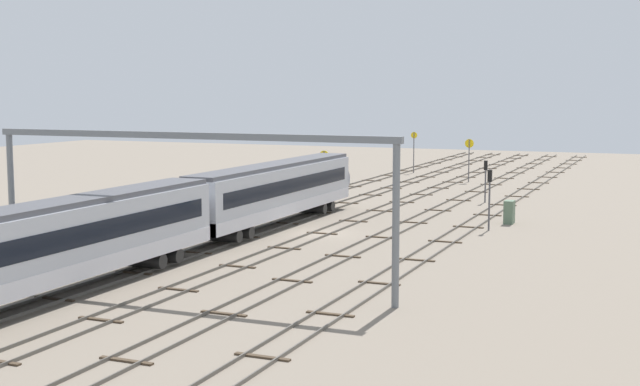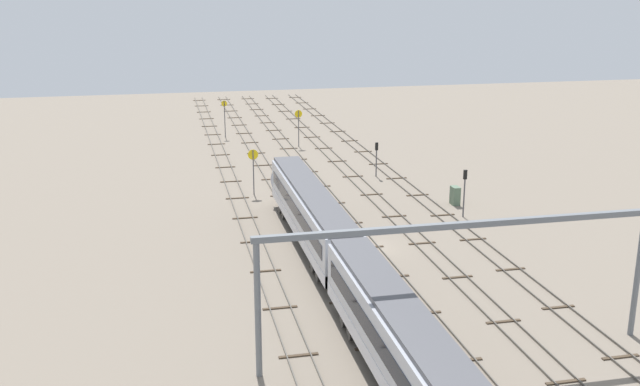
{
  "view_description": "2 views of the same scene",
  "coord_description": "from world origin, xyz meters",
  "px_view_note": "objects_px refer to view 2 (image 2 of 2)",
  "views": [
    {
      "loc": [
        -57.84,
        -24.1,
        10.39
      ],
      "look_at": [
        7.09,
        3.14,
        2.13
      ],
      "focal_mm": 48.1,
      "sensor_mm": 36.0,
      "label": 1
    },
    {
      "loc": [
        -55.73,
        16.43,
        21.28
      ],
      "look_at": [
        6.93,
        2.77,
        3.03
      ],
      "focal_mm": 41.06,
      "sensor_mm": 36.0,
      "label": 2
    }
  ],
  "objects_px": {
    "speed_sign_mid_trackside": "(299,122)",
    "speed_sign_far_trackside": "(225,114)",
    "relay_cabinet": "(455,196)",
    "signal_light_trackside_approach": "(465,186)",
    "speed_sign_distant_end": "(253,164)",
    "signal_light_trackside_departure": "(376,154)",
    "overhead_gantry": "(461,251)"
  },
  "relations": [
    {
      "from": "speed_sign_mid_trackside",
      "to": "speed_sign_far_trackside",
      "type": "xyz_separation_m",
      "value": [
        8.63,
        9.24,
        0.01
      ]
    },
    {
      "from": "speed_sign_mid_trackside",
      "to": "relay_cabinet",
      "type": "bearing_deg",
      "value": -161.33
    },
    {
      "from": "speed_sign_mid_trackside",
      "to": "speed_sign_far_trackside",
      "type": "distance_m",
      "value": 12.65
    },
    {
      "from": "signal_light_trackside_approach",
      "to": "relay_cabinet",
      "type": "relative_size",
      "value": 2.48
    },
    {
      "from": "speed_sign_distant_end",
      "to": "signal_light_trackside_departure",
      "type": "relative_size",
      "value": 1.21
    },
    {
      "from": "speed_sign_far_trackside",
      "to": "speed_sign_distant_end",
      "type": "height_order",
      "value": "speed_sign_far_trackside"
    },
    {
      "from": "speed_sign_far_trackside",
      "to": "speed_sign_distant_end",
      "type": "bearing_deg",
      "value": -179.63
    },
    {
      "from": "speed_sign_distant_end",
      "to": "relay_cabinet",
      "type": "xyz_separation_m",
      "value": [
        -8.03,
        -19.31,
        -2.34
      ]
    },
    {
      "from": "speed_sign_mid_trackside",
      "to": "relay_cabinet",
      "type": "xyz_separation_m",
      "value": [
        -30.4,
        -10.27,
        -2.43
      ]
    },
    {
      "from": "signal_light_trackside_approach",
      "to": "relay_cabinet",
      "type": "distance_m",
      "value": 4.57
    },
    {
      "from": "speed_sign_far_trackside",
      "to": "signal_light_trackside_approach",
      "type": "relative_size",
      "value": 1.16
    },
    {
      "from": "speed_sign_distant_end",
      "to": "relay_cabinet",
      "type": "distance_m",
      "value": 21.04
    },
    {
      "from": "speed_sign_mid_trackside",
      "to": "speed_sign_distant_end",
      "type": "bearing_deg",
      "value": 157.99
    },
    {
      "from": "speed_sign_distant_end",
      "to": "speed_sign_far_trackside",
      "type": "bearing_deg",
      "value": 0.37
    },
    {
      "from": "speed_sign_far_trackside",
      "to": "signal_light_trackside_departure",
      "type": "relative_size",
      "value": 1.33
    },
    {
      "from": "overhead_gantry",
      "to": "signal_light_trackside_departure",
      "type": "height_order",
      "value": "overhead_gantry"
    },
    {
      "from": "speed_sign_distant_end",
      "to": "relay_cabinet",
      "type": "height_order",
      "value": "speed_sign_distant_end"
    },
    {
      "from": "speed_sign_distant_end",
      "to": "signal_light_trackside_approach",
      "type": "height_order",
      "value": "speed_sign_distant_end"
    },
    {
      "from": "overhead_gantry",
      "to": "speed_sign_distant_end",
      "type": "height_order",
      "value": "overhead_gantry"
    },
    {
      "from": "speed_sign_mid_trackside",
      "to": "signal_light_trackside_approach",
      "type": "relative_size",
      "value": 1.09
    },
    {
      "from": "overhead_gantry",
      "to": "signal_light_trackside_approach",
      "type": "bearing_deg",
      "value": -23.93
    },
    {
      "from": "overhead_gantry",
      "to": "speed_sign_mid_trackside",
      "type": "xyz_separation_m",
      "value": [
        59.57,
        -1.71,
        -3.21
      ]
    },
    {
      "from": "speed_sign_mid_trackside",
      "to": "speed_sign_distant_end",
      "type": "relative_size",
      "value": 1.04
    },
    {
      "from": "speed_sign_distant_end",
      "to": "signal_light_trackside_approach",
      "type": "distance_m",
      "value": 22.07
    },
    {
      "from": "speed_sign_distant_end",
      "to": "relay_cabinet",
      "type": "bearing_deg",
      "value": -112.57
    },
    {
      "from": "speed_sign_mid_trackside",
      "to": "signal_light_trackside_approach",
      "type": "xyz_separation_m",
      "value": [
        -34.38,
        -9.47,
        -0.35
      ]
    },
    {
      "from": "speed_sign_mid_trackside",
      "to": "signal_light_trackside_approach",
      "type": "bearing_deg",
      "value": -164.6
    },
    {
      "from": "signal_light_trackside_departure",
      "to": "relay_cabinet",
      "type": "xyz_separation_m",
      "value": [
        -12.49,
        -4.56,
        -1.72
      ]
    },
    {
      "from": "speed_sign_mid_trackside",
      "to": "speed_sign_far_trackside",
      "type": "bearing_deg",
      "value": 46.94
    },
    {
      "from": "speed_sign_mid_trackside",
      "to": "speed_sign_distant_end",
      "type": "distance_m",
      "value": 24.13
    },
    {
      "from": "speed_sign_distant_end",
      "to": "signal_light_trackside_departure",
      "type": "xyz_separation_m",
      "value": [
        4.46,
        -14.75,
        -0.62
      ]
    },
    {
      "from": "speed_sign_far_trackside",
      "to": "signal_light_trackside_approach",
      "type": "distance_m",
      "value": 46.91
    }
  ]
}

